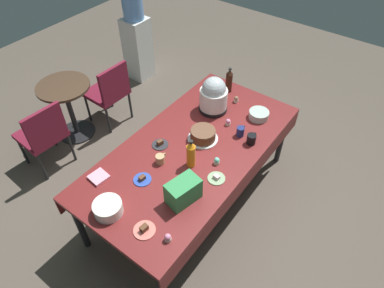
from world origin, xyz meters
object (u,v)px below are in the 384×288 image
object	(u,v)px
frosted_layer_cake	(203,135)
slow_cooker	(214,96)
soda_bottle_orange_juice	(191,154)
water_cooler	(137,40)
cupcake_mint	(228,122)
cupcake_vanilla	(236,99)
ceramic_snack_bowl	(108,208)
round_cafe_table	(68,101)
dessert_plate_cobalt	(142,179)
soda_carton	(183,191)
coffee_mug_navy	(241,131)
maroon_chair_right	(109,90)
coffee_mug_black	(252,139)
coffee_mug_tan	(160,159)
cupcake_rose	(217,161)
dessert_plate_charcoal	(160,144)
cupcake_cocoa	(168,238)
dessert_plate_sage	(216,178)
maroon_chair_left	(43,133)
potluck_table	(192,153)
glass_salad_bowl	(259,115)
dessert_plate_coral	(144,229)
soda_bottle_cola	(229,81)

from	to	relation	value
frosted_layer_cake	slow_cooker	distance (m)	0.46
soda_bottle_orange_juice	water_cooler	distance (m)	2.65
cupcake_mint	cupcake_vanilla	bearing A→B (deg)	19.63
ceramic_snack_bowl	round_cafe_table	distance (m)	1.91
dessert_plate_cobalt	soda_carton	size ratio (longest dim) A/B	0.58
coffee_mug_navy	maroon_chair_right	world-z (taller)	maroon_chair_right
coffee_mug_black	coffee_mug_tan	world-z (taller)	coffee_mug_black
cupcake_rose	dessert_plate_charcoal	bearing A→B (deg)	102.18
dessert_plate_charcoal	cupcake_vanilla	xyz separation A→B (m)	(0.96, -0.22, 0.02)
slow_cooker	coffee_mug_navy	bearing A→B (deg)	-111.30
frosted_layer_cake	water_cooler	size ratio (longest dim) A/B	0.23
cupcake_cocoa	dessert_plate_sage	bearing A→B (deg)	3.09
maroon_chair_left	water_cooler	size ratio (longest dim) A/B	0.69
cupcake_rose	coffee_mug_tan	size ratio (longest dim) A/B	0.58
coffee_mug_black	maroon_chair_right	size ratio (longest dim) A/B	0.15
slow_cooker	coffee_mug_black	world-z (taller)	slow_cooker
potluck_table	coffee_mug_black	xyz separation A→B (m)	(0.37, -0.39, 0.11)
cupcake_vanilla	soda_carton	xyz separation A→B (m)	(-1.31, -0.32, 0.07)
slow_cooker	glass_salad_bowl	bearing A→B (deg)	-69.27
maroon_chair_left	maroon_chair_right	bearing A→B (deg)	-0.01
ceramic_snack_bowl	cupcake_mint	world-z (taller)	ceramic_snack_bowl
ceramic_snack_bowl	coffee_mug_tan	world-z (taller)	ceramic_snack_bowl
dessert_plate_charcoal	frosted_layer_cake	bearing A→B (deg)	-42.36
maroon_chair_right	cupcake_mint	bearing A→B (deg)	-87.83
dessert_plate_charcoal	maroon_chair_left	world-z (taller)	maroon_chair_left
coffee_mug_tan	round_cafe_table	world-z (taller)	coffee_mug_tan
dessert_plate_coral	dessert_plate_sage	world-z (taller)	dessert_plate_coral
cupcake_mint	soda_bottle_orange_juice	size ratio (longest dim) A/B	0.24
cupcake_rose	coffee_mug_black	world-z (taller)	coffee_mug_black
cupcake_rose	soda_bottle_cola	size ratio (longest dim) A/B	0.24
potluck_table	coffee_mug_black	size ratio (longest dim) A/B	17.39
frosted_layer_cake	coffee_mug_tan	world-z (taller)	frosted_layer_cake
round_cafe_table	water_cooler	bearing A→B (deg)	9.28
soda_bottle_cola	coffee_mug_navy	size ratio (longest dim) A/B	2.50
dessert_plate_charcoal	water_cooler	bearing A→B (deg)	48.79
coffee_mug_navy	maroon_chair_left	distance (m)	2.07
dessert_plate_sage	soda_carton	size ratio (longest dim) A/B	0.57
coffee_mug_black	coffee_mug_tan	xyz separation A→B (m)	(-0.68, 0.51, -0.01)
dessert_plate_coral	dessert_plate_sage	size ratio (longest dim) A/B	1.11
slow_cooker	coffee_mug_navy	xyz separation A→B (m)	(-0.16, -0.42, -0.13)
maroon_chair_left	water_cooler	xyz separation A→B (m)	(1.95, 0.46, 0.10)
dessert_plate_cobalt	water_cooler	bearing A→B (deg)	44.49
coffee_mug_navy	water_cooler	bearing A→B (deg)	66.51
cupcake_vanilla	water_cooler	size ratio (longest dim) A/B	0.05
ceramic_snack_bowl	round_cafe_table	bearing A→B (deg)	62.37
coffee_mug_black	dessert_plate_sage	bearing A→B (deg)	177.91
cupcake_rose	round_cafe_table	bearing A→B (deg)	90.69
cupcake_rose	cupcake_cocoa	world-z (taller)	same
dessert_plate_cobalt	water_cooler	distance (m)	2.71
coffee_mug_black	soda_carton	size ratio (longest dim) A/B	0.49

